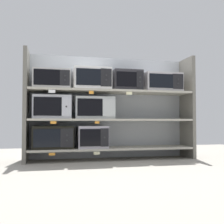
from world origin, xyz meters
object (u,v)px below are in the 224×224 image
at_px(microwave_7, 161,83).
at_px(microwave_4, 52,80).
at_px(microwave_2, 52,107).
at_px(microwave_5, 92,79).
at_px(microwave_0, 53,137).
at_px(microwave_6, 127,81).
at_px(microwave_1, 92,137).
at_px(microwave_3, 94,108).

bearing_deg(microwave_7, microwave_4, -179.99).
bearing_deg(microwave_2, microwave_4, -179.14).
bearing_deg(microwave_5, microwave_0, -179.99).
distance_m(microwave_2, microwave_5, 0.69).
distance_m(microwave_4, microwave_6, 1.09).
distance_m(microwave_1, microwave_4, 0.98).
bearing_deg(microwave_7, microwave_3, -180.00).
bearing_deg(microwave_2, microwave_6, 0.01).
xyz_separation_m(microwave_1, microwave_7, (1.06, 0.00, 0.81)).
bearing_deg(microwave_7, microwave_5, -180.00).
height_order(microwave_0, microwave_5, microwave_5).
height_order(microwave_6, microwave_7, microwave_6).
xyz_separation_m(microwave_0, microwave_2, (-0.02, -0.00, 0.42)).
relative_size(microwave_2, microwave_7, 0.92).
bearing_deg(microwave_1, microwave_6, 0.02).
relative_size(microwave_0, microwave_3, 0.99).
bearing_deg(microwave_1, microwave_7, 0.00).
xyz_separation_m(microwave_1, microwave_6, (0.52, 0.00, 0.82)).
relative_size(microwave_1, microwave_6, 0.99).
relative_size(microwave_2, microwave_4, 1.04).
distance_m(microwave_3, microwave_4, 0.72).
bearing_deg(microwave_1, microwave_2, -179.99).
distance_m(microwave_2, microwave_3, 0.59).
bearing_deg(microwave_6, microwave_3, -179.98).
relative_size(microwave_3, microwave_4, 1.12).
relative_size(microwave_2, microwave_5, 0.99).
relative_size(microwave_0, microwave_6, 1.30).
bearing_deg(microwave_0, microwave_6, 0.01).
height_order(microwave_1, microwave_5, microwave_5).
xyz_separation_m(microwave_0, microwave_6, (1.06, 0.00, 0.82)).
distance_m(microwave_5, microwave_7, 1.07).
bearing_deg(microwave_2, microwave_3, 0.01).
xyz_separation_m(microwave_1, microwave_2, (-0.56, -0.00, 0.42)).
distance_m(microwave_0, microwave_6, 1.34).
distance_m(microwave_2, microwave_6, 1.15).
xyz_separation_m(microwave_2, microwave_3, (0.59, 0.00, -0.01)).
bearing_deg(microwave_2, microwave_0, 0.14).
distance_m(microwave_3, microwave_7, 1.11).
xyz_separation_m(microwave_1, microwave_3, (0.03, 0.00, 0.41)).
distance_m(microwave_0, microwave_1, 0.54).
bearing_deg(microwave_3, microwave_6, 0.02).
bearing_deg(microwave_6, microwave_5, -179.99).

